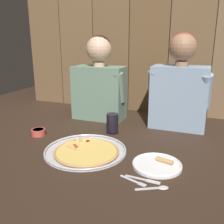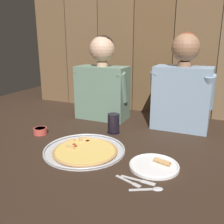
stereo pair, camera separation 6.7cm
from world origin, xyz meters
TOP-DOWN VIEW (x-y plane):
  - ground_plane at (0.00, 0.00)m, footprint 3.20×3.20m
  - pizza_tray at (-0.11, -0.09)m, footprint 0.44×0.44m
  - dinner_plate at (0.27, -0.10)m, footprint 0.23×0.23m
  - drinking_glass at (-0.09, 0.24)m, footprint 0.09×0.09m
  - dipping_bowl at (-0.50, 0.03)m, footprint 0.08×0.08m
  - table_fork at (0.21, -0.27)m, footprint 0.13×0.06m
  - table_knife at (0.24, -0.24)m, footprint 0.16×0.03m
  - table_spoon at (0.31, -0.28)m, footprint 0.13×0.08m
  - diner_left at (-0.29, 0.50)m, footprint 0.41×0.20m
  - diner_right at (0.29, 0.50)m, footprint 0.40×0.21m
  - wooden_backdrop_wall at (0.00, 0.81)m, footprint 2.19×0.03m

SIDE VIEW (x-z plane):
  - ground_plane at x=0.00m, z-range 0.00..0.00m
  - table_knife at x=0.24m, z-range 0.00..0.00m
  - table_fork at x=0.21m, z-range 0.00..0.01m
  - table_spoon at x=0.31m, z-range 0.00..0.01m
  - dinner_plate at x=0.27m, z-range -0.01..0.03m
  - pizza_tray at x=-0.11m, z-range 0.00..0.02m
  - dipping_bowl at x=-0.50m, z-range 0.00..0.04m
  - drinking_glass at x=-0.09m, z-range 0.00..0.12m
  - diner_left at x=-0.29m, z-range -0.02..0.58m
  - diner_right at x=0.29m, z-range -0.03..0.59m
  - wooden_backdrop_wall at x=0.00m, z-range 0.00..1.22m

